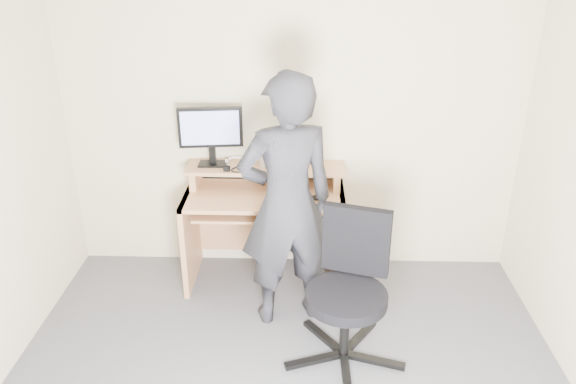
# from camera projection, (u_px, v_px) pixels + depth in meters

# --- Properties ---
(back_wall) EXTENTS (3.50, 0.02, 2.50)m
(back_wall) POSITION_uv_depth(u_px,v_px,m) (292.00, 117.00, 4.25)
(back_wall) COLOR beige
(back_wall) RESTS_ON ground
(desk) EXTENTS (1.20, 0.60, 0.91)m
(desk) POSITION_uv_depth(u_px,v_px,m) (266.00, 213.00, 4.35)
(desk) COLOR tan
(desk) RESTS_ON ground
(monitor) EXTENTS (0.48, 0.13, 0.45)m
(monitor) POSITION_uv_depth(u_px,v_px,m) (211.00, 131.00, 4.17)
(monitor) COLOR black
(monitor) RESTS_ON desk
(external_drive) EXTENTS (0.08, 0.13, 0.20)m
(external_drive) POSITION_uv_depth(u_px,v_px,m) (270.00, 153.00, 4.24)
(external_drive) COLOR black
(external_drive) RESTS_ON desk
(travel_mug) EXTENTS (0.11, 0.11, 0.19)m
(travel_mug) POSITION_uv_depth(u_px,v_px,m) (264.00, 154.00, 4.23)
(travel_mug) COLOR silver
(travel_mug) RESTS_ON desk
(smartphone) EXTENTS (0.09, 0.14, 0.01)m
(smartphone) POSITION_uv_depth(u_px,v_px,m) (293.00, 169.00, 4.20)
(smartphone) COLOR black
(smartphone) RESTS_ON desk
(charger) EXTENTS (0.05, 0.04, 0.03)m
(charger) POSITION_uv_depth(u_px,v_px,m) (227.00, 169.00, 4.17)
(charger) COLOR black
(charger) RESTS_ON desk
(headphones) EXTENTS (0.17, 0.17, 0.06)m
(headphones) POSITION_uv_depth(u_px,v_px,m) (236.00, 162.00, 4.32)
(headphones) COLOR silver
(headphones) RESTS_ON desk
(keyboard) EXTENTS (0.49, 0.27, 0.03)m
(keyboard) POSITION_uv_depth(u_px,v_px,m) (273.00, 209.00, 4.14)
(keyboard) COLOR black
(keyboard) RESTS_ON desk
(mouse) EXTENTS (0.10, 0.07, 0.04)m
(mouse) POSITION_uv_depth(u_px,v_px,m) (318.00, 198.00, 4.08)
(mouse) COLOR black
(mouse) RESTS_ON desk
(office_chair) EXTENTS (0.77, 0.74, 0.97)m
(office_chair) POSITION_uv_depth(u_px,v_px,m) (349.00, 284.00, 3.50)
(office_chair) COLOR black
(office_chair) RESTS_ON ground
(person) EXTENTS (0.75, 0.60, 1.79)m
(person) POSITION_uv_depth(u_px,v_px,m) (287.00, 204.00, 3.71)
(person) COLOR black
(person) RESTS_ON ground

